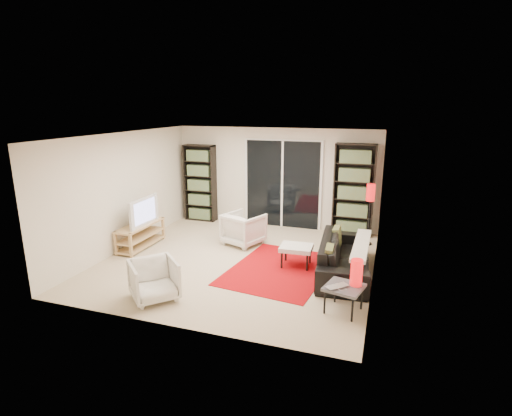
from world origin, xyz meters
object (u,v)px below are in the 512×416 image
(bookshelf_right, at_px, (354,190))
(armchair_front, at_px, (154,280))
(bookshelf_left, at_px, (200,183))
(floor_lamp, at_px, (370,199))
(tv_stand, at_px, (141,235))
(armchair_back, at_px, (244,229))
(side_table, at_px, (344,289))
(sofa, at_px, (345,256))
(ottoman, at_px, (296,249))

(bookshelf_right, relative_size, armchair_front, 3.05)
(bookshelf_left, height_order, floor_lamp, bookshelf_left)
(tv_stand, bearing_deg, armchair_back, 23.03)
(side_table, distance_m, floor_lamp, 3.16)
(side_table, height_order, floor_lamp, floor_lamp)
(bookshelf_right, relative_size, armchair_back, 2.77)
(bookshelf_right, height_order, side_table, bookshelf_right)
(tv_stand, height_order, floor_lamp, floor_lamp)
(sofa, xyz_separation_m, armchair_back, (-2.24, 0.84, 0.03))
(bookshelf_left, bearing_deg, tv_stand, -97.30)
(tv_stand, distance_m, floor_lamp, 4.90)
(bookshelf_left, distance_m, floor_lamp, 4.29)
(armchair_back, relative_size, side_table, 1.22)
(ottoman, bearing_deg, floor_lamp, 54.47)
(bookshelf_left, distance_m, armchair_back, 2.31)
(armchair_front, bearing_deg, armchair_back, 34.32)
(bookshelf_left, relative_size, bookshelf_right, 0.93)
(sofa, height_order, floor_lamp, floor_lamp)
(sofa, bearing_deg, armchair_back, 65.10)
(sofa, distance_m, armchair_back, 2.39)
(bookshelf_left, distance_m, armchair_front, 4.45)
(tv_stand, height_order, ottoman, tv_stand)
(tv_stand, bearing_deg, bookshelf_right, 28.73)
(ottoman, bearing_deg, bookshelf_right, 70.60)
(sofa, xyz_separation_m, side_table, (0.15, -1.41, 0.04))
(bookshelf_left, xyz_separation_m, floor_lamp, (4.25, -0.58, 0.03))
(side_table, bearing_deg, bookshelf_left, 138.12)
(tv_stand, height_order, armchair_front, armchair_front)
(bookshelf_right, height_order, ottoman, bookshelf_right)
(ottoman, bearing_deg, armchair_back, 148.61)
(armchair_back, bearing_deg, ottoman, 169.26)
(tv_stand, relative_size, armchair_front, 1.85)
(tv_stand, distance_m, ottoman, 3.35)
(bookshelf_right, bearing_deg, armchair_back, -146.43)
(side_table, bearing_deg, ottoman, 125.91)
(bookshelf_right, xyz_separation_m, ottoman, (-0.79, -2.24, -0.70))
(tv_stand, xyz_separation_m, side_table, (4.39, -1.40, 0.09))
(side_table, relative_size, floor_lamp, 0.47)
(bookshelf_left, bearing_deg, bookshelf_right, -0.00)
(side_table, bearing_deg, armchair_back, 136.62)
(sofa, height_order, side_table, sofa)
(armchair_front, relative_size, side_table, 1.11)
(bookshelf_left, bearing_deg, sofa, -29.77)
(ottoman, distance_m, side_table, 1.77)
(tv_stand, distance_m, side_table, 4.61)
(sofa, height_order, armchair_front, sofa)
(bookshelf_right, distance_m, armchair_back, 2.66)
(bookshelf_right, distance_m, armchair_front, 4.99)
(tv_stand, bearing_deg, floor_lamp, 20.42)
(tv_stand, height_order, sofa, sofa)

